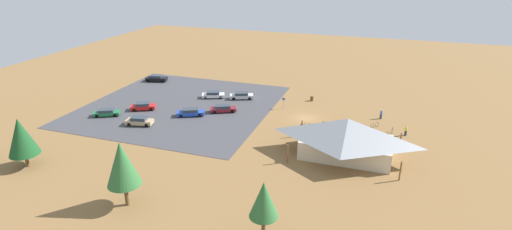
% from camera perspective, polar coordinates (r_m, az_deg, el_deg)
% --- Properties ---
extents(ground, '(160.00, 160.00, 0.00)m').
position_cam_1_polar(ground, '(68.86, 7.15, -0.46)').
color(ground, olive).
rests_on(ground, ground).
extents(parking_lot_asphalt, '(33.90, 34.31, 0.05)m').
position_cam_1_polar(parking_lot_asphalt, '(75.62, -10.90, 1.40)').
color(parking_lot_asphalt, '#424247').
rests_on(parking_lot_asphalt, ground).
extents(bike_pavilion, '(14.87, 9.30, 5.67)m').
position_cam_1_polar(bike_pavilion, '(55.69, 13.03, -2.89)').
color(bike_pavilion, beige).
rests_on(bike_pavilion, ground).
extents(trash_bin, '(0.60, 0.60, 0.90)m').
position_cam_1_polar(trash_bin, '(77.29, 8.10, 2.38)').
color(trash_bin, brown).
rests_on(trash_bin, ground).
extents(lot_sign, '(0.56, 0.08, 2.20)m').
position_cam_1_polar(lot_sign, '(72.31, 4.02, 1.97)').
color(lot_sign, '#99999E').
rests_on(lot_sign, ground).
extents(pine_west, '(3.73, 3.73, 7.84)m').
position_cam_1_polar(pine_west, '(45.22, -18.87, -6.73)').
color(pine_west, brown).
rests_on(pine_west, ground).
extents(pine_midwest, '(3.86, 3.86, 6.92)m').
position_cam_1_polar(pine_midwest, '(59.54, -30.92, -2.71)').
color(pine_midwest, brown).
rests_on(pine_midwest, ground).
extents(pine_mideast, '(2.88, 2.88, 6.49)m').
position_cam_1_polar(pine_mideast, '(38.31, 1.13, -12.20)').
color(pine_mideast, brown).
rests_on(pine_mideast, ground).
extents(bicycle_orange_trailside, '(1.67, 0.54, 0.84)m').
position_cam_1_polar(bicycle_orange_trailside, '(64.90, 16.08, -2.25)').
color(bicycle_orange_trailside, black).
rests_on(bicycle_orange_trailside, ground).
extents(bicycle_black_back_row, '(0.48, 1.69, 0.78)m').
position_cam_1_polar(bicycle_black_back_row, '(66.27, 19.15, -2.14)').
color(bicycle_black_back_row, black).
rests_on(bicycle_black_back_row, ground).
extents(bicycle_white_yard_left, '(1.57, 0.75, 0.87)m').
position_cam_1_polar(bicycle_white_yard_left, '(64.91, 7.34, -1.53)').
color(bicycle_white_yard_left, black).
rests_on(bicycle_white_yard_left, ground).
extents(bicycle_silver_mid_cluster, '(1.21, 1.43, 0.86)m').
position_cam_1_polar(bicycle_silver_mid_cluster, '(67.43, 16.84, -1.41)').
color(bicycle_silver_mid_cluster, black).
rests_on(bicycle_silver_mid_cluster, ground).
extents(bicycle_green_near_porch, '(0.80, 1.50, 0.76)m').
position_cam_1_polar(bicycle_green_near_porch, '(65.98, 14.86, -1.75)').
color(bicycle_green_near_porch, black).
rests_on(bicycle_green_near_porch, ground).
extents(bicycle_teal_front_row, '(1.69, 0.48, 0.85)m').
position_cam_1_polar(bicycle_teal_front_row, '(64.05, 17.25, -2.73)').
color(bicycle_teal_front_row, black).
rests_on(bicycle_teal_front_row, ground).
extents(bicycle_purple_yard_front, '(0.48, 1.76, 0.84)m').
position_cam_1_polar(bicycle_purple_yard_front, '(65.82, 9.66, -1.35)').
color(bicycle_purple_yard_front, black).
rests_on(bicycle_purple_yard_front, ground).
extents(car_silver_mid_lot, '(4.92, 3.37, 1.34)m').
position_cam_1_polar(car_silver_mid_lot, '(77.42, -2.11, 2.84)').
color(car_silver_mid_lot, '#BCBCC1').
rests_on(car_silver_mid_lot, parking_lot_asphalt).
extents(car_black_near_entry, '(5.02, 2.90, 1.44)m').
position_cam_1_polar(car_black_near_entry, '(91.37, -14.24, 5.19)').
color(car_black_near_entry, black).
rests_on(car_black_near_entry, parking_lot_asphalt).
extents(car_green_inner_stall, '(4.79, 3.62, 1.24)m').
position_cam_1_polar(car_green_inner_stall, '(73.83, -20.85, 0.35)').
color(car_green_inner_stall, '#1E6B3D').
rests_on(car_green_inner_stall, parking_lot_asphalt).
extents(car_tan_far_end, '(4.69, 2.64, 1.42)m').
position_cam_1_polar(car_tan_far_end, '(68.03, -16.56, -0.84)').
color(car_tan_far_end, tan).
rests_on(car_tan_far_end, parking_lot_asphalt).
extents(car_red_front_row, '(4.68, 3.58, 1.36)m').
position_cam_1_polar(car_red_front_row, '(74.67, -16.08, 1.23)').
color(car_red_front_row, red).
rests_on(car_red_front_row, parking_lot_asphalt).
extents(car_white_by_curb, '(4.75, 3.31, 1.29)m').
position_cam_1_polar(car_white_by_curb, '(78.47, -6.23, 2.96)').
color(car_white_by_curb, white).
rests_on(car_white_by_curb, parking_lot_asphalt).
extents(car_maroon_aisle_side, '(4.92, 3.63, 1.31)m').
position_cam_1_polar(car_maroon_aisle_side, '(70.95, -4.81, 0.94)').
color(car_maroon_aisle_side, maroon).
rests_on(car_maroon_aisle_side, parking_lot_asphalt).
extents(car_blue_back_corner, '(5.05, 3.60, 1.32)m').
position_cam_1_polar(car_blue_back_corner, '(69.92, -9.49, 0.39)').
color(car_blue_back_corner, '#1E42B2').
rests_on(car_blue_back_corner, parking_lot_asphalt).
extents(visitor_near_lot, '(0.36, 0.38, 1.82)m').
position_cam_1_polar(visitor_near_lot, '(62.47, 6.61, -1.89)').
color(visitor_near_lot, '#2D3347').
rests_on(visitor_near_lot, ground).
extents(visitor_crossing_yard, '(0.38, 0.36, 1.65)m').
position_cam_1_polar(visitor_crossing_yard, '(71.14, 17.70, 0.12)').
color(visitor_crossing_yard, '#2D3347').
rests_on(visitor_crossing_yard, ground).
extents(visitor_by_pavilion, '(0.36, 0.36, 1.67)m').
position_cam_1_polar(visitor_by_pavilion, '(65.77, 20.92, -2.09)').
color(visitor_by_pavilion, '#2D3347').
rests_on(visitor_by_pavilion, ground).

